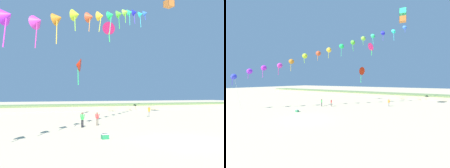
# 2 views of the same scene
# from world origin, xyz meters

# --- Properties ---
(ground_plane) EXTENTS (240.00, 240.00, 0.00)m
(ground_plane) POSITION_xyz_m (0.00, 0.00, 0.00)
(ground_plane) COLOR beige
(dune_ridge) EXTENTS (120.00, 8.47, 1.35)m
(dune_ridge) POSITION_xyz_m (0.00, 40.06, 0.67)
(dune_ridge) COLOR #BFAE8B
(dune_ridge) RESTS_ON ground
(person_near_left) EXTENTS (0.59, 0.30, 1.71)m
(person_near_left) POSITION_xyz_m (7.83, 18.11, 0.99)
(person_near_left) COLOR gray
(person_near_left) RESTS_ON ground
(person_near_right) EXTENTS (0.53, 0.27, 1.56)m
(person_near_right) POSITION_xyz_m (-3.15, 11.13, 0.90)
(person_near_right) COLOR #726656
(person_near_right) RESTS_ON ground
(person_mid_center) EXTENTS (0.50, 0.43, 1.65)m
(person_mid_center) POSITION_xyz_m (-5.16, 10.18, 0.95)
(person_mid_center) COLOR black
(person_mid_center) RESTS_ON ground
(kite_banner_string) EXTENTS (28.80, 27.93, 19.64)m
(kite_banner_string) POSITION_xyz_m (-3.03, 10.28, 12.78)
(kite_banner_string) COLOR blue
(large_kite_low_lead) EXTENTS (2.62, 2.50, 3.56)m
(large_kite_low_lead) POSITION_xyz_m (2.39, 21.85, 14.90)
(large_kite_low_lead) COLOR #C51A59
(large_kite_mid_trail) EXTENTS (1.74, 2.61, 4.74)m
(large_kite_mid_trail) POSITION_xyz_m (-2.12, 25.22, 8.77)
(large_kite_mid_trail) COLOR red
(beach_cooler) EXTENTS (0.58, 0.41, 0.46)m
(beach_cooler) POSITION_xyz_m (-5.16, 2.88, 0.21)
(beach_cooler) COLOR #23844C
(beach_cooler) RESTS_ON ground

